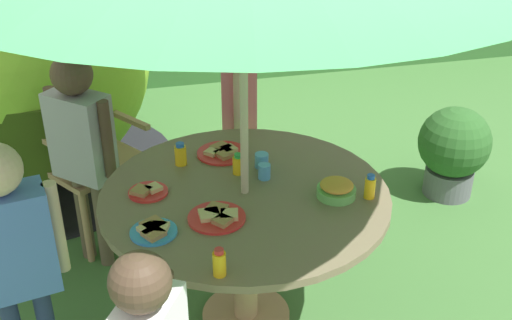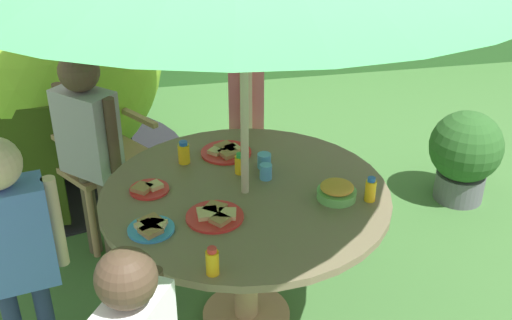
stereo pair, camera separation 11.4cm
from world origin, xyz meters
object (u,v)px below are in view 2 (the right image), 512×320
(potted_plant, at_px, (465,153))
(juice_bottle_near_right, at_px, (240,164))
(child_in_grey_shirt, at_px, (88,133))
(dome_tent, at_px, (33,54))
(cup_near, at_px, (264,161))
(plate_back_edge, at_px, (149,189))
(plate_far_left, at_px, (151,227))
(juice_bottle_center_front, at_px, (370,190))
(child_in_pink_shirt, at_px, (246,84))
(plate_far_right, at_px, (215,215))
(garden_table, at_px, (245,214))
(plate_mid_left, at_px, (226,151))
(cup_far, at_px, (266,172))
(juice_bottle_near_left, at_px, (212,262))
(snack_bowl, at_px, (337,191))
(child_in_blue_shirt, at_px, (11,237))
(juice_bottle_center_back, at_px, (184,153))
(wooden_chair, at_px, (91,136))

(potted_plant, bearing_deg, juice_bottle_near_right, -156.81)
(potted_plant, xyz_separation_m, child_in_grey_shirt, (-2.33, -0.18, 0.45))
(dome_tent, distance_m, cup_near, 2.09)
(plate_back_edge, height_order, cup_near, cup_near)
(plate_far_left, relative_size, juice_bottle_center_front, 1.68)
(plate_back_edge, distance_m, cup_near, 0.58)
(potted_plant, relative_size, plate_back_edge, 3.46)
(child_in_pink_shirt, height_order, juice_bottle_near_right, child_in_pink_shirt)
(plate_far_right, height_order, plate_far_left, same)
(plate_far_right, bearing_deg, juice_bottle_center_front, 0.50)
(garden_table, xyz_separation_m, juice_bottle_near_right, (0.01, 0.18, 0.17))
(child_in_grey_shirt, relative_size, plate_far_right, 5.00)
(plate_mid_left, distance_m, plate_far_right, 0.59)
(garden_table, bearing_deg, cup_far, 39.91)
(plate_mid_left, bearing_deg, juice_bottle_near_right, -79.95)
(juice_bottle_near_left, height_order, cup_far, juice_bottle_near_left)
(snack_bowl, height_order, juice_bottle_near_right, juice_bottle_near_right)
(plate_far_right, xyz_separation_m, cup_near, (0.30, 0.39, 0.02))
(garden_table, distance_m, child_in_blue_shirt, 1.03)
(plate_far_left, relative_size, cup_near, 2.71)
(juice_bottle_near_left, bearing_deg, child_in_blue_shirt, 155.14)
(plate_far_right, distance_m, juice_bottle_center_back, 0.53)
(plate_back_edge, xyz_separation_m, plate_far_right, (0.27, -0.28, 0.00))
(juice_bottle_near_left, distance_m, juice_bottle_near_right, 0.77)
(child_in_grey_shirt, bearing_deg, plate_far_left, -29.25)
(potted_plant, distance_m, cup_near, 1.68)
(potted_plant, relative_size, cup_near, 8.66)
(plate_far_left, relative_size, cup_far, 2.62)
(cup_near, bearing_deg, wooden_chair, 135.73)
(plate_mid_left, distance_m, juice_bottle_near_left, 0.96)
(plate_mid_left, distance_m, plate_back_edge, 0.50)
(potted_plant, relative_size, juice_bottle_center_front, 5.37)
(garden_table, bearing_deg, juice_bottle_center_front, -18.65)
(wooden_chair, xyz_separation_m, juice_bottle_center_front, (1.28, -1.24, 0.22))
(plate_mid_left, bearing_deg, plate_far_left, -123.79)
(child_in_blue_shirt, height_order, plate_far_left, child_in_blue_shirt)
(wooden_chair, distance_m, plate_back_edge, 1.03)
(child_in_grey_shirt, height_order, juice_bottle_center_front, child_in_grey_shirt)
(potted_plant, relative_size, child_in_grey_shirt, 0.50)
(potted_plant, bearing_deg, plate_back_edge, -159.41)
(child_in_pink_shirt, bearing_deg, dome_tent, -114.39)
(garden_table, bearing_deg, child_in_grey_shirt, 136.78)
(wooden_chair, bearing_deg, cup_near, -79.26)
(juice_bottle_center_back, bearing_deg, garden_table, -53.17)
(plate_far_right, bearing_deg, potted_plant, 30.58)
(potted_plant, xyz_separation_m, plate_back_edge, (-2.04, -0.77, 0.42))
(child_in_blue_shirt, distance_m, cup_far, 1.15)
(wooden_chair, relative_size, child_in_grey_shirt, 0.86)
(dome_tent, height_order, juice_bottle_near_right, dome_tent)
(child_in_blue_shirt, relative_size, cup_far, 16.29)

